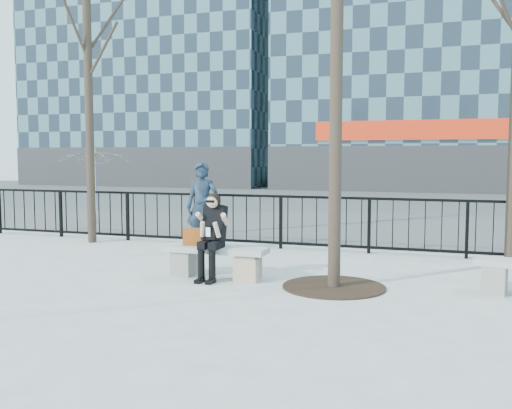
% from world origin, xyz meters
% --- Properties ---
extents(ground, '(120.00, 120.00, 0.00)m').
position_xyz_m(ground, '(0.00, 0.00, 0.00)').
color(ground, '#A1A19C').
rests_on(ground, ground).
extents(street_surface, '(60.00, 23.00, 0.01)m').
position_xyz_m(street_surface, '(0.00, 15.00, 0.00)').
color(street_surface, '#474747').
rests_on(street_surface, ground).
extents(railing, '(14.00, 0.06, 1.10)m').
position_xyz_m(railing, '(0.00, 3.00, 0.55)').
color(railing, black).
rests_on(railing, ground).
extents(building_left, '(16.20, 10.20, 22.60)m').
position_xyz_m(building_left, '(-15.00, 27.00, 11.30)').
color(building_left, slate).
rests_on(building_left, ground).
extents(tree_left, '(2.80, 2.80, 6.50)m').
position_xyz_m(tree_left, '(-4.00, 2.50, 4.86)').
color(tree_left, black).
rests_on(tree_left, ground).
extents(tree_grate, '(1.50, 1.50, 0.02)m').
position_xyz_m(tree_grate, '(1.90, -0.10, 0.01)').
color(tree_grate, black).
rests_on(tree_grate, ground).
extents(bench_main, '(1.65, 0.46, 0.49)m').
position_xyz_m(bench_main, '(0.00, 0.00, 0.30)').
color(bench_main, slate).
rests_on(bench_main, ground).
extents(seated_woman, '(0.50, 0.64, 1.34)m').
position_xyz_m(seated_woman, '(0.00, -0.16, 0.67)').
color(seated_woman, black).
rests_on(seated_woman, ground).
extents(handbag, '(0.35, 0.22, 0.27)m').
position_xyz_m(handbag, '(-0.38, 0.02, 0.63)').
color(handbag, '#944312').
rests_on(handbag, bench_main).
extents(shopping_bag, '(0.38, 0.16, 0.36)m').
position_xyz_m(shopping_bag, '(0.56, -0.16, 0.18)').
color(shopping_bag, beige).
rests_on(shopping_bag, ground).
extents(standing_man, '(0.70, 0.50, 1.79)m').
position_xyz_m(standing_man, '(-1.21, 2.21, 0.89)').
color(standing_man, black).
rests_on(standing_man, ground).
extents(vendor_umbrella, '(2.85, 2.89, 2.13)m').
position_xyz_m(vendor_umbrella, '(-5.99, 5.51, 1.07)').
color(vendor_umbrella, yellow).
rests_on(vendor_umbrella, ground).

